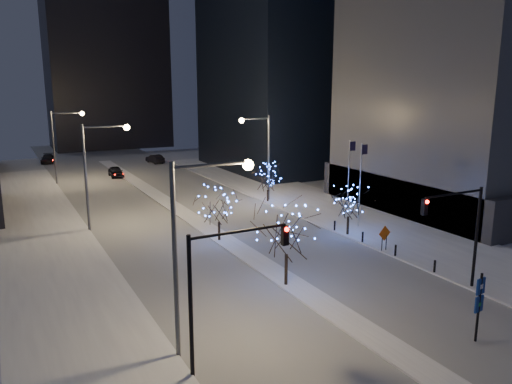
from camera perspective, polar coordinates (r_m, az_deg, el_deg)
ground at (r=29.77m, az=11.71°, el=-15.08°), size 160.00×160.00×0.00m
road at (r=59.32m, az=-10.27°, el=-1.12°), size 20.00×130.00×0.02m
median at (r=54.69m, az=-8.66°, el=-2.14°), size 2.00×80.00×0.15m
east_sidewalk at (r=53.22m, az=10.52°, el=-2.61°), size 10.00×90.00×0.15m
west_sidewalk at (r=42.44m, az=-22.20°, el=-7.19°), size 8.00×90.00×0.15m
midrise_block at (r=63.90m, az=26.07°, el=12.36°), size 30.00×22.00×30.00m
plinth at (r=64.92m, az=25.00°, el=0.86°), size 30.00×24.00×4.00m
horizon_block at (r=114.74m, az=-16.82°, el=15.49°), size 24.00×14.00×42.00m
street_lamp_w_near at (r=24.66m, az=-7.00°, el=-4.44°), size 4.40×0.56×10.00m
street_lamp_w_mid at (r=48.36m, az=-17.75°, el=3.30°), size 4.40×0.56×10.00m
street_lamp_w_far at (r=72.93m, az=-21.37°, el=5.89°), size 4.40×0.56×10.00m
street_lamp_east at (r=57.53m, az=0.68°, el=5.18°), size 3.90×0.56×10.00m
traffic_signal_west at (r=23.65m, az=-3.98°, el=-9.58°), size 5.26×0.43×7.00m
traffic_signal_east at (r=34.78m, az=22.46°, el=-3.32°), size 5.26×0.43×7.00m
flagpoles at (r=49.10m, az=11.23°, el=1.77°), size 1.35×2.60×8.00m
bollards at (r=42.77m, az=13.81°, el=-5.72°), size 0.16×12.16×0.90m
car_near at (r=76.84m, az=-15.72°, el=2.24°), size 2.04×4.60×1.54m
car_mid at (r=88.81m, az=-11.46°, el=3.74°), size 2.28×4.73×1.49m
car_far at (r=94.39m, az=-22.70°, el=3.52°), size 2.92×5.39×1.48m
holiday_tree_median_near at (r=33.39m, az=3.52°, el=-4.36°), size 4.60×4.60×5.92m
holiday_tree_median_far at (r=43.26m, az=-4.28°, el=-1.63°), size 4.53×4.53×4.74m
holiday_tree_plaza_near at (r=45.56m, az=10.55°, el=-1.25°), size 3.69×3.69×4.43m
holiday_tree_plaza_far at (r=57.68m, az=1.36°, el=1.63°), size 4.30×4.30×4.45m
wayfinding_sign at (r=29.37m, az=24.17°, el=-11.21°), size 0.69×0.18×3.89m
construction_sign at (r=42.20m, az=14.47°, el=-4.84°), size 1.28×0.13×2.10m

